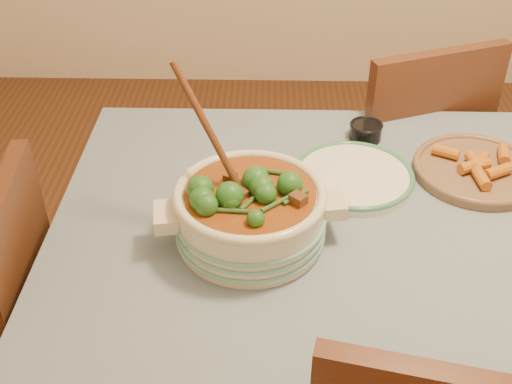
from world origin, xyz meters
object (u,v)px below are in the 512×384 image
(stew_casserole, at_px, (250,210))
(fried_plate, at_px, (477,168))
(dining_table, at_px, (414,258))
(condiment_bowl, at_px, (366,130))
(chair_far, at_px, (404,153))
(white_plate, at_px, (354,176))

(stew_casserole, relative_size, fried_plate, 1.17)
(dining_table, distance_m, condiment_bowl, 0.41)
(stew_casserole, relative_size, chair_far, 0.44)
(stew_casserole, xyz_separation_m, chair_far, (0.48, 0.71, -0.31))
(dining_table, relative_size, stew_casserole, 4.02)
(white_plate, xyz_separation_m, chair_far, (0.23, 0.48, -0.24))
(dining_table, bearing_deg, stew_casserole, -172.86)
(stew_casserole, xyz_separation_m, fried_plate, (0.56, 0.26, -0.06))
(chair_far, bearing_deg, fried_plate, 78.90)
(stew_casserole, relative_size, white_plate, 1.37)
(dining_table, height_order, condiment_bowl, condiment_bowl)
(stew_casserole, distance_m, condiment_bowl, 0.53)
(fried_plate, bearing_deg, chair_far, 99.93)
(condiment_bowl, bearing_deg, stew_casserole, -125.11)
(dining_table, bearing_deg, chair_far, 81.27)
(dining_table, xyz_separation_m, stew_casserole, (-0.38, -0.05, 0.17))
(dining_table, height_order, chair_far, chair_far)
(chair_far, bearing_deg, white_plate, 42.94)
(dining_table, distance_m, chair_far, 0.68)
(white_plate, bearing_deg, dining_table, -53.98)
(fried_plate, bearing_deg, white_plate, -174.06)
(condiment_bowl, xyz_separation_m, chair_far, (0.18, 0.28, -0.25))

